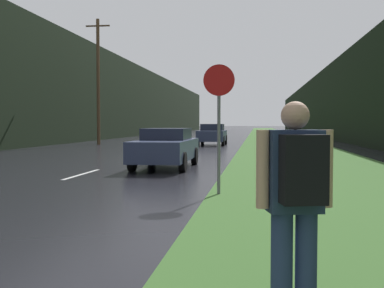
{
  "coord_description": "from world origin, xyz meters",
  "views": [
    {
      "loc": [
        5.29,
        -1.66,
        1.55
      ],
      "look_at": [
        3.17,
        14.07,
        0.87
      ],
      "focal_mm": 45.0,
      "sensor_mm": 36.0,
      "label": 1
    }
  ],
  "objects_px": {
    "hitchhiker_with_backpack": "(296,198)",
    "stop_sign": "(219,115)",
    "car_passing_far": "(212,134)",
    "car_passing_near": "(166,147)"
  },
  "relations": [
    {
      "from": "stop_sign",
      "to": "car_passing_near",
      "type": "distance_m",
      "value": 6.73
    },
    {
      "from": "hitchhiker_with_backpack",
      "to": "car_passing_near",
      "type": "height_order",
      "value": "hitchhiker_with_backpack"
    },
    {
      "from": "stop_sign",
      "to": "car_passing_far",
      "type": "height_order",
      "value": "stop_sign"
    },
    {
      "from": "stop_sign",
      "to": "car_passing_far",
      "type": "distance_m",
      "value": 24.1
    },
    {
      "from": "hitchhiker_with_backpack",
      "to": "car_passing_near",
      "type": "xyz_separation_m",
      "value": [
        -3.47,
        12.93,
        -0.27
      ]
    },
    {
      "from": "car_passing_near",
      "to": "car_passing_far",
      "type": "xyz_separation_m",
      "value": [
        0.0,
        17.74,
        0.06
      ]
    },
    {
      "from": "car_passing_far",
      "to": "car_passing_near",
      "type": "bearing_deg",
      "value": 90.0
    },
    {
      "from": "stop_sign",
      "to": "hitchhiker_with_backpack",
      "type": "bearing_deg",
      "value": -80.57
    },
    {
      "from": "hitchhiker_with_backpack",
      "to": "stop_sign",
      "type": "bearing_deg",
      "value": 86.15
    },
    {
      "from": "hitchhiker_with_backpack",
      "to": "car_passing_far",
      "type": "relative_size",
      "value": 0.38
    }
  ]
}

